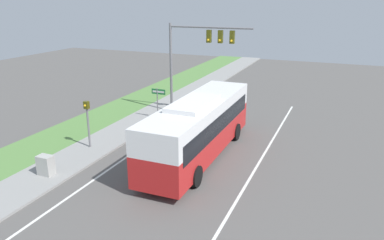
{
  "coord_description": "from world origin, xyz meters",
  "views": [
    {
      "loc": [
        7.48,
        -16.25,
        8.67
      ],
      "look_at": [
        -0.67,
        3.26,
        1.8
      ],
      "focal_mm": 35.0,
      "sensor_mm": 36.0,
      "label": 1
    }
  ],
  "objects_px": {
    "pedestrian_signal": "(87,117)",
    "street_sign": "(158,98)",
    "utility_cabinet": "(46,165)",
    "signal_gantry": "(197,49)",
    "bus": "(199,125)"
  },
  "relations": [
    {
      "from": "signal_gantry",
      "to": "pedestrian_signal",
      "type": "distance_m",
      "value": 9.89
    },
    {
      "from": "bus",
      "to": "pedestrian_signal",
      "type": "bearing_deg",
      "value": -167.47
    },
    {
      "from": "bus",
      "to": "street_sign",
      "type": "height_order",
      "value": "bus"
    },
    {
      "from": "pedestrian_signal",
      "to": "street_sign",
      "type": "relative_size",
      "value": 1.22
    },
    {
      "from": "signal_gantry",
      "to": "pedestrian_signal",
      "type": "relative_size",
      "value": 2.35
    },
    {
      "from": "utility_cabinet",
      "to": "pedestrian_signal",
      "type": "bearing_deg",
      "value": 94.25
    },
    {
      "from": "street_sign",
      "to": "utility_cabinet",
      "type": "distance_m",
      "value": 10.59
    },
    {
      "from": "signal_gantry",
      "to": "utility_cabinet",
      "type": "bearing_deg",
      "value": -103.87
    },
    {
      "from": "pedestrian_signal",
      "to": "street_sign",
      "type": "xyz_separation_m",
      "value": [
        1.24,
        6.56,
        -0.35
      ]
    },
    {
      "from": "street_sign",
      "to": "utility_cabinet",
      "type": "bearing_deg",
      "value": -95.17
    },
    {
      "from": "bus",
      "to": "utility_cabinet",
      "type": "relative_size",
      "value": 10.8
    },
    {
      "from": "bus",
      "to": "utility_cabinet",
      "type": "xyz_separation_m",
      "value": [
        -6.23,
        -5.38,
        -1.28
      ]
    },
    {
      "from": "utility_cabinet",
      "to": "street_sign",
      "type": "bearing_deg",
      "value": 84.83
    },
    {
      "from": "pedestrian_signal",
      "to": "bus",
      "type": "bearing_deg",
      "value": 12.53
    },
    {
      "from": "street_sign",
      "to": "utility_cabinet",
      "type": "relative_size",
      "value": 2.39
    }
  ]
}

